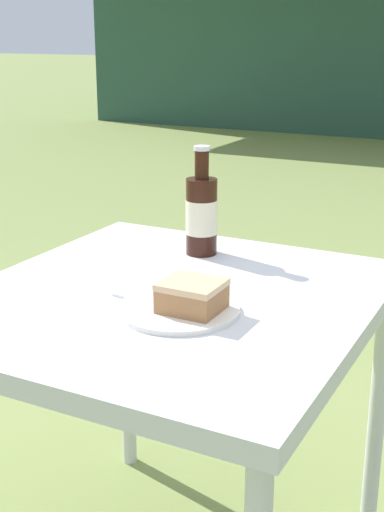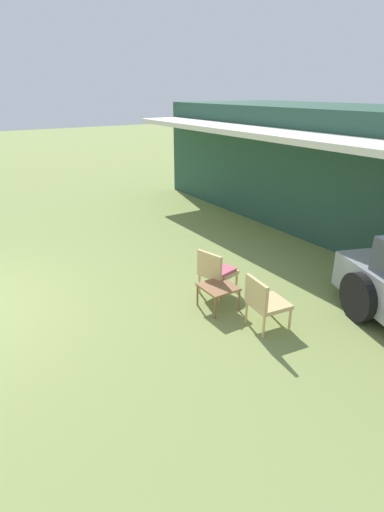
# 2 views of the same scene
# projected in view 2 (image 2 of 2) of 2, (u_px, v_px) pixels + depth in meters

# --- Properties ---
(cabin_building) EXTENTS (8.94, 4.91, 2.75)m
(cabin_building) POSITION_uv_depth(u_px,v_px,m) (321.00, 162.00, 10.27)
(cabin_building) COLOR #284C3D
(cabin_building) RESTS_ON ground_plane
(wicker_chair_cushioned) EXTENTS (0.59, 0.59, 0.76)m
(wicker_chair_cushioned) POSITION_uv_depth(u_px,v_px,m) (216.00, 270.00, 6.41)
(wicker_chair_cushioned) COLOR tan
(wicker_chair_cushioned) RESTS_ON ground_plane
(wicker_chair_plain) EXTENTS (0.54, 0.55, 0.76)m
(wicker_chair_plain) POSITION_uv_depth(u_px,v_px,m) (264.00, 301.00, 5.48)
(wicker_chair_plain) COLOR tan
(wicker_chair_plain) RESTS_ON ground_plane
(garden_side_table) EXTENTS (0.52, 0.49, 0.37)m
(garden_side_table) POSITION_uv_depth(u_px,v_px,m) (218.00, 288.00, 6.01)
(garden_side_table) COLOR brown
(garden_side_table) RESTS_ON ground_plane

